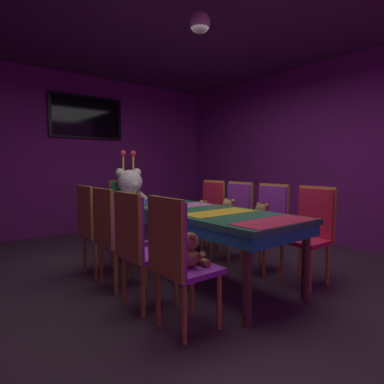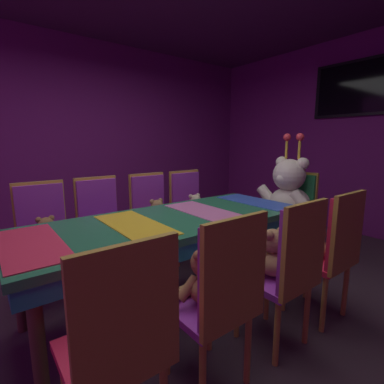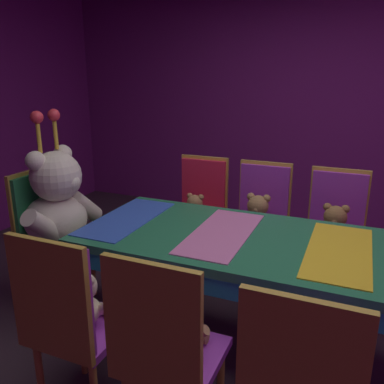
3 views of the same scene
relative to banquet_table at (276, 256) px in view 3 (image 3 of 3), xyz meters
name	(u,v)px [view 3 (image 3 of 3)]	position (x,y,z in m)	size (l,w,h in m)	color
ground_plane	(270,354)	(0.00, 0.00, -0.65)	(7.90, 7.90, 0.00)	#3F2D38
wall_right	(330,97)	(2.60, 0.00, 0.75)	(0.12, 6.40, 2.80)	#721E72
banquet_table	(276,256)	(0.00, 0.00, 0.00)	(0.90, 2.29, 0.75)	#26724C
chair_left_2	(162,342)	(-0.86, 0.28, -0.06)	(0.42, 0.41, 0.98)	purple
teddy_left_2	(177,327)	(-0.71, 0.28, -0.08)	(0.23, 0.29, 0.28)	#9E7247
chair_left_3	(65,313)	(-0.85, 0.78, -0.06)	(0.42, 0.41, 0.98)	purple
teddy_left_3	(85,301)	(-0.70, 0.78, -0.08)	(0.22, 0.29, 0.27)	beige
chair_right_1	(335,223)	(0.85, -0.26, -0.06)	(0.42, 0.41, 0.98)	purple
teddy_right_1	(334,230)	(0.70, -0.26, -0.06)	(0.26, 0.34, 0.32)	olive
chair_right_2	(262,212)	(0.87, 0.29, -0.06)	(0.42, 0.41, 0.98)	purple
teddy_right_2	(257,218)	(0.72, 0.29, -0.06)	(0.26, 0.34, 0.32)	#9E7247
chair_right_3	(201,204)	(0.88, 0.81, -0.06)	(0.42, 0.41, 0.98)	red
teddy_right_3	(194,212)	(0.74, 0.81, -0.08)	(0.21, 0.27, 0.26)	#9E7247
throne_chair	(43,224)	(0.00, 1.69, -0.06)	(0.41, 0.42, 0.98)	#268C4C
king_teddy_bear	(60,205)	(0.00, 1.52, 0.11)	(0.74, 0.57, 0.95)	silver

